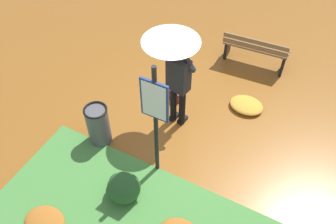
{
  "coord_description": "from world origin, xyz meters",
  "views": [
    {
      "loc": [
        -1.91,
        4.14,
        5.34
      ],
      "look_at": [
        0.03,
        0.46,
        0.85
      ],
      "focal_mm": 39.45,
      "sensor_mm": 36.0,
      "label": 1
    }
  ],
  "objects_px": {
    "person_with_umbrella": "(174,57)",
    "handbag": "(175,95)",
    "trash_bin": "(98,125)",
    "info_sign_post": "(155,113)",
    "park_bench": "(255,50)"
  },
  "relations": [
    {
      "from": "person_with_umbrella",
      "to": "info_sign_post",
      "type": "xyz_separation_m",
      "value": [
        -0.28,
        1.15,
        -0.11
      ]
    },
    {
      "from": "person_with_umbrella",
      "to": "handbag",
      "type": "height_order",
      "value": "person_with_umbrella"
    },
    {
      "from": "info_sign_post",
      "to": "handbag",
      "type": "distance_m",
      "value": 2.18
    },
    {
      "from": "person_with_umbrella",
      "to": "trash_bin",
      "type": "distance_m",
      "value": 1.82
    },
    {
      "from": "handbag",
      "to": "park_bench",
      "type": "height_order",
      "value": "park_bench"
    },
    {
      "from": "handbag",
      "to": "trash_bin",
      "type": "xyz_separation_m",
      "value": [
        0.71,
        1.58,
        0.29
      ]
    },
    {
      "from": "person_with_umbrella",
      "to": "handbag",
      "type": "bearing_deg",
      "value": -65.61
    },
    {
      "from": "person_with_umbrella",
      "to": "park_bench",
      "type": "height_order",
      "value": "person_with_umbrella"
    },
    {
      "from": "person_with_umbrella",
      "to": "park_bench",
      "type": "bearing_deg",
      "value": -109.17
    },
    {
      "from": "handbag",
      "to": "person_with_umbrella",
      "type": "bearing_deg",
      "value": 114.39
    },
    {
      "from": "person_with_umbrella",
      "to": "handbag",
      "type": "relative_size",
      "value": 5.53
    },
    {
      "from": "info_sign_post",
      "to": "handbag",
      "type": "relative_size",
      "value": 6.22
    },
    {
      "from": "handbag",
      "to": "info_sign_post",
      "type": "bearing_deg",
      "value": 107.09
    },
    {
      "from": "trash_bin",
      "to": "handbag",
      "type": "bearing_deg",
      "value": -114.22
    },
    {
      "from": "person_with_umbrella",
      "to": "trash_bin",
      "type": "height_order",
      "value": "person_with_umbrella"
    }
  ]
}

